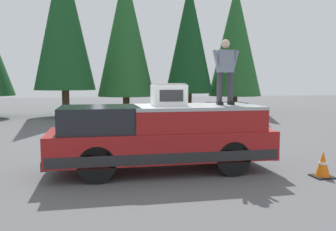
{
  "coord_description": "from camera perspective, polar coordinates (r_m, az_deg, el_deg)",
  "views": [
    {
      "loc": [
        -9.24,
        1.26,
        2.24
      ],
      "look_at": [
        0.09,
        -0.63,
        1.35
      ],
      "focal_mm": 38.29,
      "sensor_mm": 36.0,
      "label": 1
    }
  ],
  "objects": [
    {
      "name": "ground_plane",
      "position": [
        9.59,
        -3.64,
        -8.18
      ],
      "size": [
        90.0,
        90.0,
        0.0
      ],
      "primitive_type": "plane",
      "color": "#565659"
    },
    {
      "name": "pickup_truck",
      "position": [
        9.07,
        -1.19,
        -3.32
      ],
      "size": [
        2.01,
        5.54,
        1.65
      ],
      "color": "maroon",
      "rests_on": "ground"
    },
    {
      "name": "compressor_unit",
      "position": [
        9.03,
        0.14,
        3.35
      ],
      "size": [
        0.65,
        0.84,
        0.56
      ],
      "color": "white",
      "rests_on": "pickup_truck"
    },
    {
      "name": "person_on_truck_bed",
      "position": [
        9.52,
        9.1,
        7.15
      ],
      "size": [
        0.29,
        0.72,
        1.69
      ],
      "color": "#333338",
      "rests_on": "pickup_truck"
    },
    {
      "name": "parked_car_maroon",
      "position": [
        19.19,
        9.07,
        0.32
      ],
      "size": [
        1.64,
        4.1,
        1.16
      ],
      "color": "maroon",
      "rests_on": "ground"
    },
    {
      "name": "traffic_cone",
      "position": [
        9.26,
        23.43,
        -7.27
      ],
      "size": [
        0.47,
        0.47,
        0.62
      ],
      "color": "black",
      "rests_on": "ground"
    },
    {
      "name": "conifer_far_left",
      "position": [
        28.48,
        10.67,
        11.71
      ],
      "size": [
        4.02,
        4.02,
        9.72
      ],
      "color": "#4C3826",
      "rests_on": "ground"
    },
    {
      "name": "conifer_left",
      "position": [
        26.76,
        3.41,
        12.35
      ],
      "size": [
        3.47,
        3.47,
        9.6
      ],
      "color": "#4C3826",
      "rests_on": "ground"
    },
    {
      "name": "conifer_center_left",
      "position": [
        26.02,
        -6.78,
        13.04
      ],
      "size": [
        4.0,
        4.0,
        10.27
      ],
      "color": "#4C3826",
      "rests_on": "ground"
    },
    {
      "name": "conifer_center_right",
      "position": [
        24.61,
        -16.29,
        14.5
      ],
      "size": [
        3.89,
        3.89,
        10.78
      ],
      "color": "#4C3826",
      "rests_on": "ground"
    }
  ]
}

